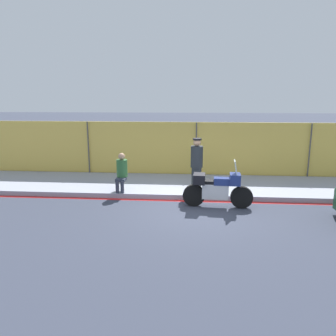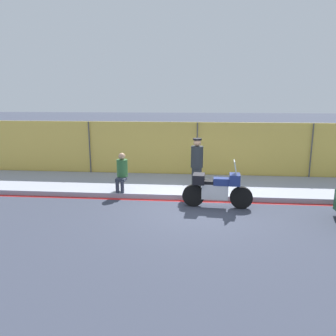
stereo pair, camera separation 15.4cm
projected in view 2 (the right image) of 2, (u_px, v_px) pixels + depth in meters
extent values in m
plane|color=#333847|center=(195.00, 210.00, 10.10)|extent=(120.00, 120.00, 0.00)
cube|color=#8E93A3|center=(196.00, 186.00, 12.50)|extent=(34.44, 3.07, 0.17)
cube|color=red|center=(196.00, 201.00, 10.93)|extent=(34.44, 0.18, 0.01)
cube|color=gold|center=(197.00, 150.00, 13.84)|extent=(32.72, 0.08, 2.38)
cylinder|color=#4C4C51|center=(90.00, 149.00, 14.17)|extent=(0.05, 0.05, 2.38)
cylinder|color=#4C4C51|center=(197.00, 151.00, 13.75)|extent=(0.05, 0.05, 2.38)
cylinder|color=#4C4C51|center=(311.00, 153.00, 13.32)|extent=(0.05, 0.05, 2.38)
cylinder|color=black|center=(241.00, 198.00, 10.18)|extent=(0.70, 0.18, 0.70)
cylinder|color=black|center=(193.00, 195.00, 10.41)|extent=(0.70, 0.18, 0.70)
cube|color=silver|center=(215.00, 191.00, 10.27)|extent=(0.84, 0.33, 0.48)
cube|color=navy|center=(222.00, 181.00, 10.17)|extent=(0.54, 0.34, 0.22)
cube|color=black|center=(212.00, 182.00, 10.22)|extent=(0.62, 0.32, 0.10)
cube|color=navy|center=(235.00, 179.00, 10.09)|extent=(0.35, 0.49, 0.34)
cube|color=silver|center=(235.00, 167.00, 10.01)|extent=(0.13, 0.43, 0.42)
cube|color=black|center=(199.00, 179.00, 10.26)|extent=(0.39, 0.53, 0.30)
cylinder|color=#1E2328|center=(197.00, 178.00, 11.84)|extent=(0.36, 0.36, 0.77)
cylinder|color=#1E2328|center=(197.00, 157.00, 11.68)|extent=(0.43, 0.43, 0.77)
sphere|color=tan|center=(197.00, 142.00, 11.57)|extent=(0.27, 0.27, 0.27)
cylinder|color=black|center=(197.00, 139.00, 11.54)|extent=(0.31, 0.31, 0.06)
cylinder|color=#2D3342|center=(117.00, 187.00, 11.28)|extent=(0.12, 0.12, 0.43)
cylinder|color=#2D3342|center=(122.00, 187.00, 11.26)|extent=(0.12, 0.12, 0.43)
cube|color=#2D3342|center=(121.00, 179.00, 11.43)|extent=(0.33, 0.43, 0.10)
cylinder|color=#2D6033|center=(122.00, 168.00, 11.56)|extent=(0.38, 0.38, 0.61)
sphere|color=tan|center=(122.00, 156.00, 11.47)|extent=(0.24, 0.24, 0.24)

